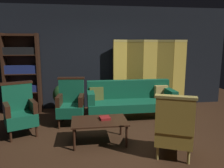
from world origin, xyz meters
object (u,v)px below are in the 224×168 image
bookshelf (22,72)px  coffee_table (99,123)px  folding_screen (150,73)px  book_red_leather (105,118)px  velvet_couch (130,98)px  armchair_wing_right (71,103)px  armchair_wing_left (20,111)px  potted_plant (62,97)px  armchair_gilt_accent (174,128)px

bookshelf → coffee_table: 2.87m
folding_screen → book_red_leather: bearing=-125.9°
velvet_couch → armchair_wing_right: bearing=-167.1°
coffee_table → armchair_wing_left: armchair_wing_left is taller
armchair_wing_left → potted_plant: size_ratio=1.38×
coffee_table → potted_plant: size_ratio=1.33×
armchair_wing_left → book_red_leather: 1.72m
bookshelf → coffee_table: bearing=-49.4°
armchair_wing_right → book_red_leather: bearing=-56.8°
bookshelf → armchair_wing_right: size_ratio=1.97×
velvet_couch → book_red_leather: bearing=-120.5°
velvet_couch → potted_plant: 1.76m
bookshelf → armchair_gilt_accent: size_ratio=1.97×
armchair_wing_right → potted_plant: size_ratio=1.38×
armchair_gilt_accent → coffee_table: bearing=148.4°
bookshelf → armchair_wing_right: bearing=-40.2°
folding_screen → bookshelf: bookshelf is taller
armchair_gilt_accent → velvet_couch: bearing=96.4°
coffee_table → potted_plant: 2.03m
folding_screen → armchair_gilt_accent: size_ratio=2.09×
armchair_wing_left → potted_plant: (0.71, 1.27, -0.06)m
folding_screen → armchair_gilt_accent: folding_screen is taller
armchair_gilt_accent → folding_screen: bearing=79.8°
armchair_wing_right → potted_plant: bearing=107.9°
folding_screen → book_red_leather: folding_screen is taller
folding_screen → velvet_couch: (-0.75, -0.78, -0.53)m
bookshelf → armchair_wing_left: bearing=-79.2°
coffee_table → book_red_leather: bearing=24.5°
velvet_couch → coffee_table: velvet_couch is taller
book_red_leather → coffee_table: bearing=-155.5°
folding_screen → coffee_table: bearing=-127.1°
folding_screen → bookshelf: 3.45m
folding_screen → potted_plant: bearing=-173.0°
coffee_table → armchair_gilt_accent: 1.32m
armchair_gilt_accent → armchair_wing_left: same height
coffee_table → armchair_wing_right: armchair_wing_right is taller
velvet_couch → book_red_leather: velvet_couch is taller
coffee_table → potted_plant: bearing=113.5°
armchair_gilt_accent → armchair_wing_right: size_ratio=1.00×
coffee_table → bookshelf: bearing=130.6°
velvet_couch → potted_plant: bearing=164.1°
velvet_couch → book_red_leather: size_ratio=11.49×
velvet_couch → armchair_gilt_accent: (0.23, -2.06, 0.04)m
folding_screen → armchair_wing_left: bearing=-153.6°
coffee_table → armchair_gilt_accent: (1.12, -0.69, 0.12)m
velvet_couch → coffee_table: (-0.89, -1.37, -0.08)m
velvet_couch → armchair_wing_right: 1.47m
potted_plant → book_red_leather: 2.03m
armchair_wing_right → armchair_gilt_accent: bearing=-46.2°
armchair_wing_right → armchair_wing_left: bearing=-155.0°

